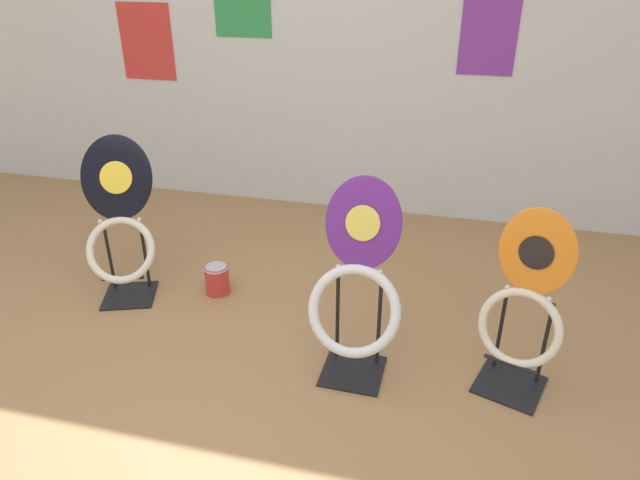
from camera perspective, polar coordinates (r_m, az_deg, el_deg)
name	(u,v)px	position (r m, az deg, el deg)	size (l,w,h in m)	color
ground_plane	(178,438)	(2.51, -14.04, -18.65)	(14.00, 14.00, 0.00)	#A37547
wall_back	(322,26)	(4.10, 0.20, 20.64)	(8.00, 0.07, 2.60)	silver
toilet_seat_display_jazz_black	(120,224)	(3.28, -19.38, 1.48)	(0.48, 0.49, 0.88)	black
toilet_seat_display_purple_note	(356,294)	(2.51, 3.65, -5.36)	(0.42, 0.35, 0.91)	black
toilet_seat_display_orange_sun	(523,312)	(2.57, 19.68, -6.82)	(0.38, 0.35, 0.86)	black
paint_can	(217,278)	(3.30, -10.26, -3.81)	(0.14, 0.14, 0.17)	red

